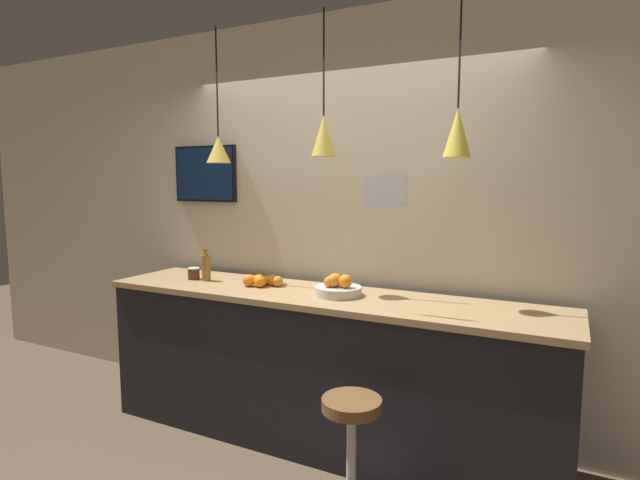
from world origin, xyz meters
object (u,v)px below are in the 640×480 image
(bar_stool, at_px, (351,453))
(juice_bottle, at_px, (206,267))
(fruit_bowl, at_px, (338,288))
(spread_jar, at_px, (194,273))
(mounted_tv, at_px, (205,174))

(bar_stool, xyz_separation_m, juice_bottle, (-1.44, 0.65, 0.74))
(juice_bottle, bearing_deg, bar_stool, -24.41)
(bar_stool, distance_m, fruit_bowl, 1.02)
(fruit_bowl, relative_size, spread_jar, 3.40)
(bar_stool, xyz_separation_m, mounted_tv, (-1.74, 1.04, 1.42))
(bar_stool, relative_size, mounted_tv, 1.12)
(juice_bottle, relative_size, mounted_tv, 0.40)
(mounted_tv, bearing_deg, bar_stool, -30.76)
(fruit_bowl, distance_m, juice_bottle, 1.06)
(mounted_tv, bearing_deg, spread_jar, -64.32)
(bar_stool, relative_size, fruit_bowl, 2.20)
(bar_stool, relative_size, spread_jar, 7.50)
(spread_jar, bearing_deg, fruit_bowl, -0.24)
(juice_bottle, xyz_separation_m, spread_jar, (-0.12, -0.00, -0.06))
(juice_bottle, xyz_separation_m, mounted_tv, (-0.30, 0.38, 0.68))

